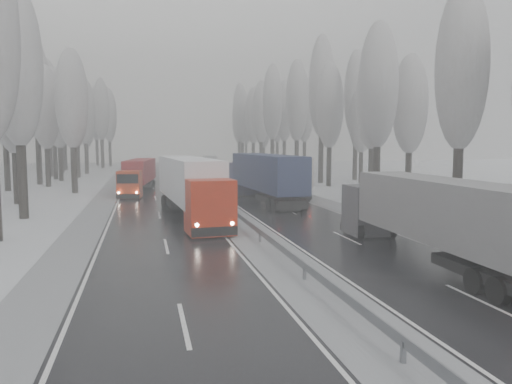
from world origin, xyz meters
name	(u,v)px	position (x,y,z in m)	size (l,w,h in m)	color
ground	(342,312)	(0.00, 0.00, 0.00)	(260.00, 260.00, 0.00)	silver
carriageway_right	(271,202)	(5.25, 30.00, 0.01)	(7.50, 200.00, 0.03)	black
carriageway_left	(157,206)	(-5.25, 30.00, 0.01)	(7.50, 200.00, 0.03)	black
median_slush	(215,204)	(0.00, 30.00, 0.02)	(3.00, 200.00, 0.04)	#989B9F
shoulder_right	(320,201)	(10.20, 30.00, 0.02)	(2.40, 200.00, 0.04)	#989B9F
shoulder_left	(99,207)	(-10.20, 30.00, 0.02)	(2.40, 200.00, 0.04)	#989B9F
median_guardrail	(215,198)	(0.00, 29.99, 0.60)	(0.12, 200.00, 0.76)	slate
tree_16	(462,69)	(15.04, 15.67, 10.67)	(3.60, 3.60, 16.53)	black
tree_18	(378,86)	(14.51, 27.03, 10.70)	(3.60, 3.60, 16.58)	black
tree_19	(410,105)	(20.02, 31.03, 9.42)	(3.60, 3.60, 14.57)	black
tree_20	(373,100)	(17.90, 35.17, 10.14)	(3.60, 3.60, 15.71)	black
tree_21	(375,87)	(20.12, 39.17, 12.00)	(3.60, 3.60, 18.62)	black
tree_22	(330,106)	(17.02, 45.60, 10.24)	(3.60, 3.60, 15.86)	black
tree_23	(362,120)	(23.31, 49.60, 8.77)	(3.60, 3.60, 13.55)	black
tree_24	(322,88)	(17.90, 51.02, 13.19)	(3.60, 3.60, 20.49)	black
tree_25	(356,96)	(24.81, 55.02, 12.52)	(3.60, 3.60, 19.44)	black
tree_26	(297,101)	(17.56, 61.27, 12.10)	(3.60, 3.60, 18.78)	black
tree_27	(330,108)	(24.72, 65.27, 11.36)	(3.60, 3.60, 17.62)	black
tree_28	(272,103)	(16.34, 71.95, 12.64)	(3.60, 3.60, 19.62)	black
tree_29	(305,110)	(23.71, 75.95, 11.67)	(3.60, 3.60, 18.11)	black
tree_30	(261,113)	(16.56, 81.70, 11.52)	(3.60, 3.60, 17.86)	black
tree_31	(284,112)	(22.48, 85.70, 11.97)	(3.60, 3.60, 18.58)	black
tree_32	(253,116)	(16.63, 89.21, 11.18)	(3.60, 3.60, 17.33)	black
tree_33	(263,126)	(19.77, 93.21, 9.26)	(3.60, 3.60, 14.33)	black
tree_34	(243,117)	(15.73, 96.32, 11.37)	(3.60, 3.60, 17.63)	black
tree_35	(277,116)	(24.94, 100.32, 11.77)	(3.60, 3.60, 18.25)	black
tree_36	(240,112)	(17.04, 106.16, 13.02)	(3.60, 3.60, 20.23)	black
tree_37	(264,123)	(24.02, 110.16, 10.56)	(3.60, 3.60, 16.37)	black
tree_38	(239,120)	(18.73, 116.73, 11.59)	(3.60, 3.60, 17.97)	black
tree_39	(246,125)	(21.55, 120.73, 10.45)	(3.60, 3.60, 16.19)	black
tree_58	(17,67)	(-15.13, 24.57, 11.10)	(3.60, 3.60, 17.21)	black
tree_60	(13,99)	(-17.75, 34.20, 9.59)	(3.60, 3.60, 14.84)	black
tree_62	(72,100)	(-13.94, 43.73, 10.36)	(3.60, 3.60, 16.04)	black
tree_63	(3,96)	(-21.85, 47.73, 10.89)	(3.60, 3.60, 16.88)	black
tree_64	(45,108)	(-18.26, 52.71, 9.96)	(3.60, 3.60, 15.42)	black
tree_65	(36,90)	(-20.05, 56.71, 12.55)	(3.60, 3.60, 19.48)	black
tree_66	(59,113)	(-18.16, 62.35, 9.84)	(3.60, 3.60, 15.23)	black
tree_67	(53,107)	(-19.54, 66.35, 11.03)	(3.60, 3.60, 17.09)	black
tree_68	(76,110)	(-16.58, 69.11, 10.75)	(3.60, 3.60, 16.65)	black
tree_69	(48,101)	(-21.42, 73.11, 12.46)	(3.60, 3.60, 19.35)	black
tree_70	(85,112)	(-16.33, 79.19, 11.03)	(3.60, 3.60, 17.09)	black
tree_71	(60,104)	(-21.09, 83.19, 12.63)	(3.60, 3.60, 19.61)	black
tree_72	(77,121)	(-18.93, 88.54, 9.76)	(3.60, 3.60, 15.11)	black
tree_73	(64,115)	(-21.82, 92.54, 11.11)	(3.60, 3.60, 17.22)	black
tree_74	(101,110)	(-15.07, 99.33, 12.67)	(3.60, 3.60, 19.68)	black
tree_75	(60,114)	(-24.20, 103.33, 11.99)	(3.60, 3.60, 18.60)	black
tree_76	(109,116)	(-14.05, 108.72, 11.95)	(3.60, 3.60, 18.55)	black
tree_77	(86,127)	(-19.66, 112.72, 9.26)	(3.60, 3.60, 14.32)	black
tree_78	(96,114)	(-17.56, 115.31, 12.59)	(3.60, 3.60, 19.55)	black
tree_79	(86,121)	(-20.33, 119.31, 11.01)	(3.60, 3.60, 17.07)	black
truck_grey_tarp	(429,213)	(6.72, 5.75, 2.33)	(2.69, 15.63, 4.00)	#49484D
truck_blue_box	(263,175)	(4.49, 29.94, 2.65)	(3.92, 17.83, 4.54)	#1E204C
truck_cream_box	(281,172)	(8.06, 36.44, 2.46)	(3.35, 16.51, 4.21)	#B0AB9C
box_truck_distant	(209,163)	(6.90, 87.27, 1.51)	(3.03, 8.09, 2.96)	#B6B8BE
truck_red_white	(191,184)	(-3.01, 21.34, 2.62)	(4.04, 17.63, 4.49)	#AD1E09
truck_red_red	(139,173)	(-6.89, 42.84, 2.15)	(4.06, 14.47, 3.68)	red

